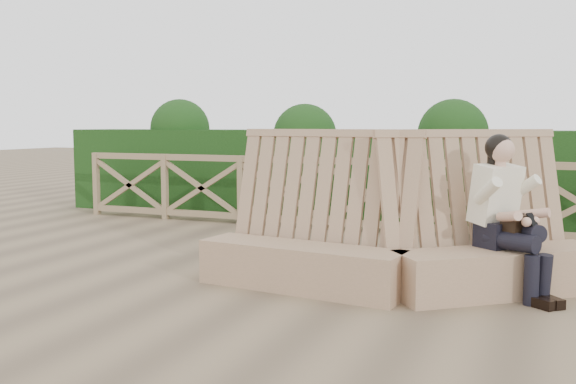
% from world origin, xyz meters
% --- Properties ---
extents(ground, '(60.00, 60.00, 0.00)m').
position_xyz_m(ground, '(0.00, 0.00, 0.00)').
color(ground, brown).
rests_on(ground, ground).
extents(bench, '(3.79, 1.90, 1.57)m').
position_xyz_m(bench, '(1.13, 0.35, 0.39)').
color(bench, '#907052').
rests_on(bench, ground).
extents(woman, '(0.92, 0.86, 1.51)m').
position_xyz_m(woman, '(2.09, 0.60, 0.79)').
color(woman, black).
rests_on(woman, ground).
extents(guardrail, '(10.10, 0.09, 1.10)m').
position_xyz_m(guardrail, '(0.00, 3.50, 0.55)').
color(guardrail, '#7D6648').
rests_on(guardrail, ground).
extents(hedge, '(12.00, 1.20, 1.50)m').
position_xyz_m(hedge, '(0.00, 4.70, 0.75)').
color(hedge, black).
rests_on(hedge, ground).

